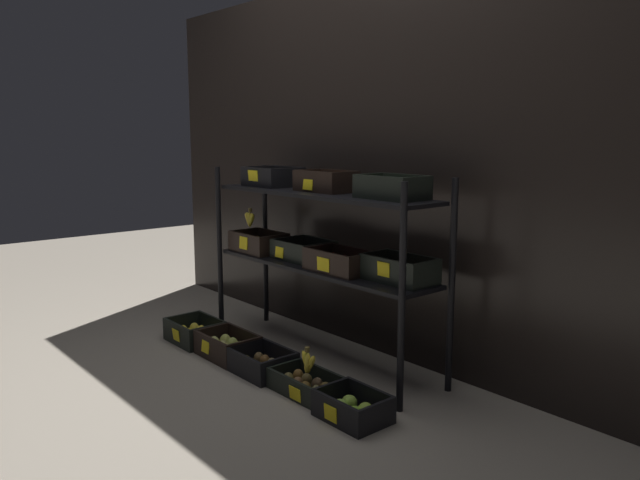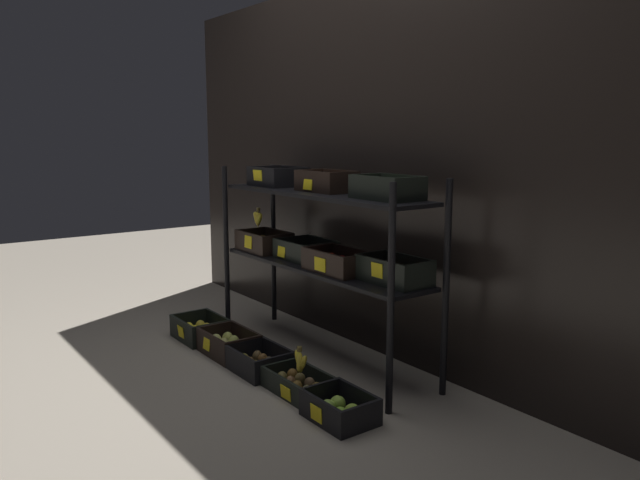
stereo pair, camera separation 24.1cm
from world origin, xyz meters
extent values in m
plane|color=gray|center=(0.00, 0.00, 0.00)|extent=(10.00, 10.00, 0.00)
cube|color=black|center=(0.00, 0.37, 1.04)|extent=(3.91, 0.12, 2.09)
cylinder|color=black|center=(-0.75, -0.17, 0.51)|extent=(0.03, 0.03, 1.03)
cylinder|color=black|center=(0.75, -0.17, 0.51)|extent=(0.03, 0.03, 1.03)
cylinder|color=black|center=(-0.75, 0.17, 0.51)|extent=(0.03, 0.03, 1.03)
cylinder|color=black|center=(0.75, 0.17, 0.51)|extent=(0.03, 0.03, 1.03)
cube|color=black|center=(0.00, 0.00, 0.51)|extent=(1.47, 0.31, 0.02)
cube|color=black|center=(0.00, 0.00, 0.91)|extent=(1.47, 0.31, 0.02)
cube|color=black|center=(-0.54, -0.02, 0.53)|extent=(0.33, 0.22, 0.01)
cube|color=black|center=(-0.54, -0.13, 0.59)|extent=(0.33, 0.02, 0.11)
cube|color=black|center=(-0.54, 0.08, 0.59)|extent=(0.33, 0.02, 0.11)
cube|color=black|center=(-0.70, -0.02, 0.59)|extent=(0.02, 0.19, 0.11)
cube|color=black|center=(-0.38, -0.02, 0.59)|extent=(0.02, 0.19, 0.11)
sphere|color=#D5C94D|center=(-0.62, -0.06, 0.57)|extent=(0.07, 0.07, 0.07)
sphere|color=gold|center=(-0.54, -0.05, 0.57)|extent=(0.07, 0.07, 0.07)
sphere|color=gold|center=(-0.46, -0.06, 0.57)|extent=(0.07, 0.07, 0.07)
sphere|color=gold|center=(-0.61, 0.01, 0.57)|extent=(0.07, 0.07, 0.07)
sphere|color=#DDC745|center=(-0.54, 0.01, 0.57)|extent=(0.07, 0.07, 0.07)
sphere|color=gold|center=(-0.46, 0.01, 0.57)|extent=(0.07, 0.07, 0.07)
cube|color=yellow|center=(-0.54, -0.14, 0.59)|extent=(0.08, 0.01, 0.07)
cube|color=black|center=(-0.19, 0.04, 0.53)|extent=(0.31, 0.25, 0.01)
cube|color=black|center=(-0.19, -0.08, 0.58)|extent=(0.31, 0.02, 0.10)
cube|color=black|center=(-0.19, 0.16, 0.58)|extent=(0.31, 0.02, 0.10)
cube|color=black|center=(-0.34, 0.04, 0.58)|extent=(0.02, 0.22, 0.10)
cube|color=black|center=(-0.04, 0.04, 0.58)|extent=(0.02, 0.22, 0.10)
sphere|color=#5C235B|center=(-0.28, -0.01, 0.56)|extent=(0.05, 0.05, 0.05)
sphere|color=#5E2F5B|center=(-0.22, -0.02, 0.56)|extent=(0.05, 0.05, 0.05)
sphere|color=#691F57|center=(-0.16, -0.02, 0.56)|extent=(0.05, 0.05, 0.05)
sphere|color=#5A214F|center=(-0.10, -0.02, 0.56)|extent=(0.05, 0.05, 0.05)
sphere|color=#582F4E|center=(-0.27, 0.04, 0.56)|extent=(0.05, 0.05, 0.05)
sphere|color=#582F50|center=(-0.22, 0.04, 0.56)|extent=(0.05, 0.05, 0.05)
sphere|color=#5E3051|center=(-0.16, 0.04, 0.56)|extent=(0.05, 0.05, 0.05)
sphere|color=#6B1C5C|center=(-0.10, 0.04, 0.56)|extent=(0.05, 0.05, 0.05)
sphere|color=#6B2E52|center=(-0.27, 0.10, 0.56)|extent=(0.05, 0.05, 0.05)
sphere|color=#592754|center=(-0.22, 0.10, 0.56)|extent=(0.05, 0.05, 0.05)
sphere|color=#562D54|center=(-0.16, 0.10, 0.56)|extent=(0.05, 0.05, 0.05)
sphere|color=#5D2B4F|center=(-0.10, 0.10, 0.56)|extent=(0.05, 0.05, 0.05)
cube|color=yellow|center=(-0.25, -0.09, 0.57)|extent=(0.07, 0.01, 0.06)
cube|color=black|center=(0.19, -0.02, 0.53)|extent=(0.36, 0.21, 0.01)
cube|color=black|center=(0.19, -0.12, 0.58)|extent=(0.36, 0.02, 0.10)
cube|color=black|center=(0.19, 0.08, 0.58)|extent=(0.36, 0.02, 0.10)
cube|color=black|center=(0.02, -0.02, 0.58)|extent=(0.02, 0.18, 0.10)
cube|color=black|center=(0.36, -0.02, 0.58)|extent=(0.02, 0.18, 0.10)
sphere|color=red|center=(0.10, -0.05, 0.57)|extent=(0.07, 0.07, 0.07)
sphere|color=red|center=(0.18, -0.05, 0.57)|extent=(0.07, 0.07, 0.07)
sphere|color=red|center=(0.27, -0.05, 0.57)|extent=(0.07, 0.07, 0.07)
sphere|color=red|center=(0.10, 0.00, 0.57)|extent=(0.07, 0.07, 0.07)
sphere|color=red|center=(0.19, 0.00, 0.57)|extent=(0.07, 0.07, 0.07)
sphere|color=red|center=(0.28, 0.01, 0.57)|extent=(0.07, 0.07, 0.07)
cube|color=yellow|center=(0.18, -0.13, 0.57)|extent=(0.09, 0.01, 0.07)
cube|color=black|center=(0.53, 0.05, 0.53)|extent=(0.35, 0.21, 0.01)
cube|color=black|center=(0.53, -0.05, 0.59)|extent=(0.35, 0.02, 0.11)
cube|color=black|center=(0.53, 0.14, 0.59)|extent=(0.35, 0.02, 0.11)
cube|color=black|center=(0.36, 0.05, 0.59)|extent=(0.02, 0.17, 0.11)
cube|color=black|center=(0.70, 0.05, 0.59)|extent=(0.02, 0.17, 0.11)
sphere|color=#F86408|center=(0.43, 0.02, 0.56)|extent=(0.06, 0.06, 0.06)
sphere|color=orange|center=(0.50, 0.02, 0.56)|extent=(0.06, 0.06, 0.06)
sphere|color=orange|center=(0.57, 0.02, 0.56)|extent=(0.06, 0.06, 0.06)
sphere|color=orange|center=(0.63, 0.02, 0.56)|extent=(0.06, 0.06, 0.06)
sphere|color=orange|center=(0.44, 0.08, 0.56)|extent=(0.06, 0.06, 0.06)
sphere|color=orange|center=(0.50, 0.08, 0.56)|extent=(0.06, 0.06, 0.06)
sphere|color=orange|center=(0.56, 0.08, 0.56)|extent=(0.06, 0.06, 0.06)
sphere|color=orange|center=(0.63, 0.08, 0.56)|extent=(0.06, 0.06, 0.06)
cube|color=yellow|center=(0.53, -0.06, 0.59)|extent=(0.08, 0.01, 0.07)
cube|color=black|center=(-0.47, 0.04, 0.92)|extent=(0.31, 0.25, 0.01)
cube|color=black|center=(-0.47, -0.08, 0.98)|extent=(0.31, 0.02, 0.10)
cube|color=black|center=(-0.47, 0.16, 0.98)|extent=(0.31, 0.02, 0.10)
cube|color=black|center=(-0.62, 0.04, 0.98)|extent=(0.02, 0.22, 0.10)
cube|color=black|center=(-0.33, 0.04, 0.98)|extent=(0.02, 0.22, 0.10)
ellipsoid|color=brown|center=(-0.55, -0.01, 0.96)|extent=(0.05, 0.05, 0.07)
ellipsoid|color=brown|center=(-0.47, 0.00, 0.96)|extent=(0.05, 0.05, 0.07)
ellipsoid|color=brown|center=(-0.40, 0.00, 0.96)|extent=(0.05, 0.05, 0.07)
ellipsoid|color=brown|center=(-0.55, 0.08, 0.96)|extent=(0.05, 0.05, 0.07)
ellipsoid|color=brown|center=(-0.48, 0.08, 0.96)|extent=(0.05, 0.05, 0.07)
ellipsoid|color=brown|center=(-0.40, 0.08, 0.96)|extent=(0.05, 0.05, 0.07)
cube|color=yellow|center=(-0.50, -0.09, 0.98)|extent=(0.09, 0.01, 0.06)
cube|color=black|center=(-0.01, 0.05, 0.92)|extent=(0.32, 0.20, 0.01)
cube|color=black|center=(-0.01, -0.04, 0.98)|extent=(0.32, 0.02, 0.10)
cube|color=black|center=(-0.01, 0.14, 0.98)|extent=(0.32, 0.02, 0.10)
cube|color=black|center=(-0.16, 0.05, 0.98)|extent=(0.02, 0.17, 0.10)
cube|color=black|center=(0.15, 0.05, 0.98)|extent=(0.02, 0.17, 0.10)
sphere|color=orange|center=(-0.06, 0.03, 0.97)|extent=(0.07, 0.07, 0.07)
sphere|color=orange|center=(0.05, 0.03, 0.97)|extent=(0.07, 0.07, 0.07)
sphere|color=orange|center=(-0.06, 0.08, 0.97)|extent=(0.07, 0.07, 0.07)
sphere|color=orange|center=(0.05, 0.07, 0.97)|extent=(0.07, 0.07, 0.07)
cube|color=yellow|center=(-0.04, -0.05, 0.96)|extent=(0.08, 0.01, 0.06)
cube|color=black|center=(0.48, 0.04, 0.92)|extent=(0.33, 0.21, 0.01)
cube|color=black|center=(0.48, -0.05, 0.98)|extent=(0.33, 0.02, 0.10)
cube|color=black|center=(0.48, 0.14, 0.98)|extent=(0.33, 0.02, 0.10)
cube|color=black|center=(0.32, 0.04, 0.98)|extent=(0.02, 0.18, 0.10)
cube|color=black|center=(0.64, 0.04, 0.98)|extent=(0.02, 0.18, 0.10)
sphere|color=#8EB139|center=(0.42, 0.02, 0.97)|extent=(0.07, 0.07, 0.07)
sphere|color=#95C433|center=(0.53, 0.02, 0.97)|extent=(0.07, 0.07, 0.07)
sphere|color=#80C837|center=(0.42, 0.07, 0.97)|extent=(0.07, 0.07, 0.07)
sphere|color=#8CC542|center=(0.54, 0.07, 0.97)|extent=(0.07, 0.07, 0.07)
cylinder|color=brown|center=(-0.79, 0.09, 0.74)|extent=(0.02, 0.02, 0.02)
ellipsoid|color=yellow|center=(-0.82, 0.09, 0.68)|extent=(0.09, 0.03, 0.09)
ellipsoid|color=yellow|center=(-0.80, 0.08, 0.68)|extent=(0.07, 0.03, 0.10)
ellipsoid|color=yellow|center=(-0.79, 0.08, 0.68)|extent=(0.03, 0.03, 0.10)
ellipsoid|color=yellow|center=(-0.78, 0.08, 0.68)|extent=(0.07, 0.03, 0.10)
ellipsoid|color=yellow|center=(-0.77, 0.08, 0.68)|extent=(0.08, 0.03, 0.10)
cube|color=black|center=(-0.68, -0.40, 0.01)|extent=(0.32, 0.25, 0.01)
cube|color=black|center=(-0.68, -0.52, 0.07)|extent=(0.32, 0.02, 0.12)
cube|color=black|center=(-0.68, -0.28, 0.07)|extent=(0.32, 0.02, 0.12)
cube|color=black|center=(-0.84, -0.40, 0.07)|extent=(0.02, 0.22, 0.12)
cube|color=black|center=(-0.53, -0.40, 0.07)|extent=(0.02, 0.22, 0.12)
ellipsoid|color=yellow|center=(-0.76, -0.44, 0.05)|extent=(0.06, 0.06, 0.08)
ellipsoid|color=yellow|center=(-0.68, -0.44, 0.05)|extent=(0.06, 0.06, 0.08)
ellipsoid|color=yellow|center=(-0.60, -0.44, 0.05)|extent=(0.06, 0.06, 0.08)
ellipsoid|color=yellow|center=(-0.76, -0.36, 0.05)|extent=(0.06, 0.06, 0.08)
ellipsoid|color=yellow|center=(-0.68, -0.36, 0.05)|extent=(0.06, 0.06, 0.08)
ellipsoid|color=yellow|center=(-0.60, -0.36, 0.05)|extent=(0.06, 0.06, 0.08)
cube|color=yellow|center=(-0.67, -0.53, 0.06)|extent=(0.08, 0.01, 0.08)
cube|color=black|center=(-0.33, -0.39, 0.01)|extent=(0.35, 0.23, 0.01)
cube|color=black|center=(-0.33, -0.50, 0.07)|extent=(0.35, 0.02, 0.12)
cube|color=black|center=(-0.33, -0.28, 0.07)|extent=(0.35, 0.02, 0.12)
cube|color=black|center=(-0.50, -0.39, 0.07)|extent=(0.02, 0.20, 0.12)
cube|color=black|center=(-0.17, -0.39, 0.07)|extent=(0.02, 0.20, 0.12)
ellipsoid|color=tan|center=(-0.42, -0.43, 0.06)|extent=(0.07, 0.07, 0.09)
ellipsoid|color=tan|center=(-0.33, -0.42, 0.06)|extent=(0.07, 0.07, 0.09)
ellipsoid|color=#ACBA52|center=(-0.25, -0.43, 0.06)|extent=(0.07, 0.07, 0.09)
ellipsoid|color=#B3B84E|center=(-0.41, -0.36, 0.06)|extent=(0.07, 0.07, 0.09)
ellipsoid|color=#A6B250|center=(-0.33, -0.36, 0.06)|extent=(0.07, 0.07, 0.09)
ellipsoid|color=#B0B24D|center=(-0.25, -0.36, 0.06)|extent=(0.07, 0.07, 0.09)
cube|color=yellow|center=(-0.37, -0.51, 0.08)|extent=(0.07, 0.01, 0.07)
cube|color=black|center=(-0.01, -0.38, 0.01)|extent=(0.32, 0.25, 0.01)
cube|color=black|center=(-0.01, -0.50, 0.07)|extent=(0.32, 0.02, 0.11)
cube|color=black|center=(-0.01, -0.27, 0.07)|extent=(0.32, 0.02, 0.11)
cube|color=black|center=(-0.17, -0.38, 0.07)|extent=(0.02, 0.21, 0.11)
cube|color=black|center=(0.14, -0.38, 0.07)|extent=(0.02, 0.21, 0.11)
ellipsoid|color=brown|center=(-0.10, -0.42, 0.05)|extent=(0.05, 0.05, 0.07)
ellipsoid|color=brown|center=(-0.04, -0.43, 0.05)|extent=(0.05, 0.05, 0.07)
ellipsoid|color=brown|center=(0.02, -0.43, 0.05)|extent=(0.05, 0.05, 0.07)
ellipsoid|color=brown|center=(0.07, -0.42, 0.05)|extent=(0.05, 0.05, 0.07)
ellipsoid|color=brown|center=(-0.10, -0.34, 0.05)|extent=(0.05, 0.05, 0.07)
ellipsoid|color=brown|center=(-0.05, -0.34, 0.05)|extent=(0.05, 0.05, 0.07)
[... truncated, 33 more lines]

